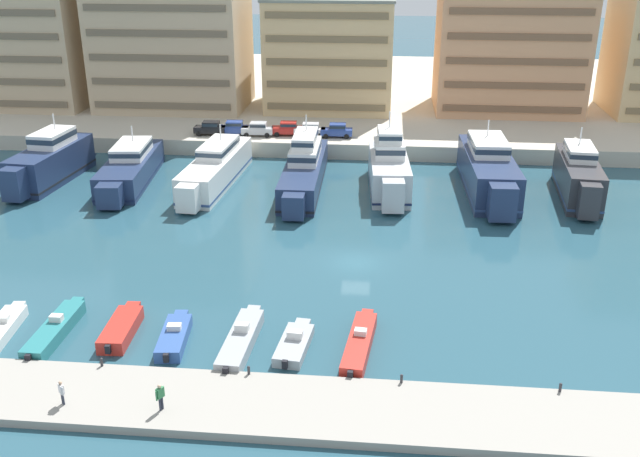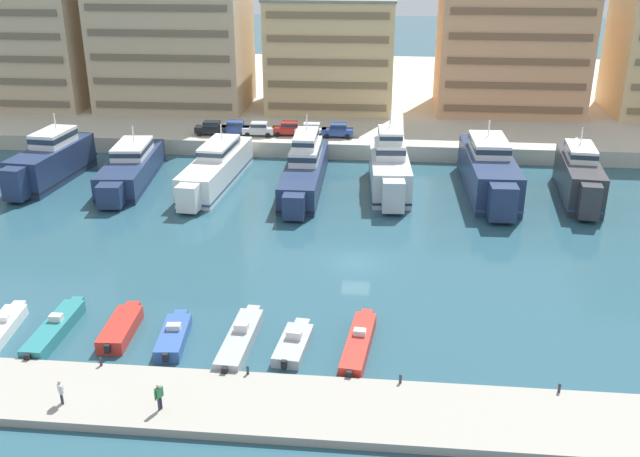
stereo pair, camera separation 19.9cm
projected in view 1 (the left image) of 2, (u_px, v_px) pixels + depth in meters
The scene contains 33 objects.
ground_plane at pixel (356, 263), 62.47m from camera, with size 400.00×400.00×0.00m, color #285160.
quay_promenade at pixel (375, 95), 122.11m from camera, with size 180.00×70.00×1.99m, color beige.
pier_dock at pixel (339, 411), 42.72m from camera, with size 120.00×6.18×0.56m, color #9E998E.
yacht_navy_far_left at pixel (50, 162), 81.91m from camera, with size 5.23×16.21×7.50m.
yacht_navy_left at pixel (130, 168), 81.96m from camera, with size 6.11×19.14×6.02m.
yacht_white_mid_left at pixel (215, 168), 81.32m from camera, with size 5.13×20.47×6.32m.
yacht_navy_center_left at pixel (304, 169), 80.50m from camera, with size 4.29×21.94×7.63m.
yacht_silver_center at pixel (389, 169), 79.07m from camera, with size 4.98×16.10×8.50m.
yacht_navy_center_right at pixel (488, 171), 78.75m from camera, with size 5.31×20.21×7.47m.
yacht_charcoal_mid_right at pixel (578, 177), 77.06m from camera, with size 4.79×16.03×7.27m.
motorboat_white_far_left at pixel (2, 328), 51.30m from camera, with size 2.25×6.91×1.26m.
motorboat_teal_left at pixel (55, 329), 51.02m from camera, with size 1.63×8.40×1.43m.
motorboat_red_mid_left at pixel (122, 328), 51.15m from camera, with size 2.12×6.47×1.01m.
motorboat_blue_center_left at pixel (174, 336), 50.23m from camera, with size 2.28×6.35×1.29m.
motorboat_grey_center at pixel (241, 340), 49.66m from camera, with size 2.06×8.60×1.59m.
motorboat_grey_center_right at pixel (295, 343), 49.47m from camera, with size 2.38×6.10×1.29m.
motorboat_red_mid_right at pixel (359, 344), 49.22m from camera, with size 2.29×8.50×1.41m.
car_black_far_left at pixel (210, 128), 93.83m from camera, with size 4.14×1.99×1.80m.
car_blue_left at pixel (234, 127), 93.99m from camera, with size 4.19×2.10×1.80m.
car_silver_mid_left at pixel (258, 129), 93.36m from camera, with size 4.17×2.07×1.80m.
car_red_center_left at pixel (288, 128), 93.64m from camera, with size 4.21×2.16×1.80m.
car_white_center at pixel (310, 129), 93.11m from camera, with size 4.18×2.08×1.80m.
car_blue_center_right at pixel (337, 130), 92.78m from camera, with size 4.14×2.00×1.80m.
apartment_block_far_left at pixel (21, 27), 108.06m from camera, with size 21.24×16.87×24.84m.
apartment_block_left at pixel (170, 13), 104.52m from camera, with size 22.18×14.83×29.45m.
apartment_block_mid_left at pixel (331, 51), 107.82m from camera, with size 18.86×18.02×18.22m.
apartment_block_center_left at pixel (509, 52), 104.68m from camera, with size 21.33×14.85×19.01m.
pedestrian_near_edge at pixel (61, 391), 42.49m from camera, with size 0.47×0.47×1.62m.
pedestrian_mid_deck at pixel (160, 395), 41.96m from camera, with size 0.44×0.61×1.76m.
bollard_west at pixel (102, 362), 46.49m from camera, with size 0.20×0.20×0.61m.
bollard_west_mid at pixel (249, 370), 45.63m from camera, with size 0.20×0.20×0.61m.
bollard_east_mid at pixel (402, 378), 44.76m from camera, with size 0.20×0.20×0.61m.
bollard_east at pixel (560, 387), 43.90m from camera, with size 0.20×0.20×0.61m.
Camera 1 is at (2.25, -56.54, 26.83)m, focal length 40.00 mm.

